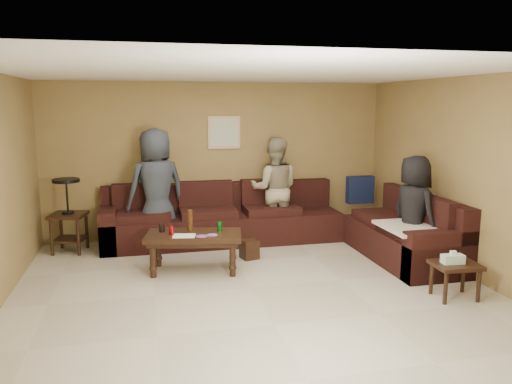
# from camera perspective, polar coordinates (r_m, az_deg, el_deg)

# --- Properties ---
(room) EXTENTS (5.60, 5.50, 2.50)m
(room) POSITION_cam_1_polar(r_m,az_deg,el_deg) (5.66, -0.53, 5.05)
(room) COLOR beige
(room) RESTS_ON ground
(sectional_sofa) EXTENTS (4.65, 2.90, 0.97)m
(sectional_sofa) POSITION_cam_1_polar(r_m,az_deg,el_deg) (7.53, 3.04, -4.02)
(sectional_sofa) COLOR black
(sectional_sofa) RESTS_ON ground
(coffee_table) EXTENTS (1.31, 0.83, 0.79)m
(coffee_table) POSITION_cam_1_polar(r_m,az_deg,el_deg) (6.52, -7.13, -5.37)
(coffee_table) COLOR black
(coffee_table) RESTS_ON ground
(end_table_left) EXTENTS (0.57, 0.57, 1.09)m
(end_table_left) POSITION_cam_1_polar(r_m,az_deg,el_deg) (7.78, -20.67, -2.37)
(end_table_left) COLOR black
(end_table_left) RESTS_ON ground
(side_table_right) EXTENTS (0.52, 0.43, 0.55)m
(side_table_right) POSITION_cam_1_polar(r_m,az_deg,el_deg) (6.04, 21.79, -7.98)
(side_table_right) COLOR black
(side_table_right) RESTS_ON ground
(waste_bin) EXTENTS (0.27, 0.27, 0.26)m
(waste_bin) POSITION_cam_1_polar(r_m,az_deg,el_deg) (7.07, -0.76, -6.57)
(waste_bin) COLOR black
(waste_bin) RESTS_ON ground
(wall_art) EXTENTS (0.52, 0.04, 0.52)m
(wall_art) POSITION_cam_1_polar(r_m,az_deg,el_deg) (8.10, -3.66, 6.81)
(wall_art) COLOR tan
(wall_art) RESTS_ON ground
(person_left) EXTENTS (1.02, 0.83, 1.81)m
(person_left) POSITION_cam_1_polar(r_m,az_deg,el_deg) (7.61, -11.32, 0.40)
(person_left) COLOR #2B323D
(person_left) RESTS_ON ground
(person_middle) EXTENTS (0.92, 0.80, 1.63)m
(person_middle) POSITION_cam_1_polar(r_m,az_deg,el_deg) (7.96, 2.12, 0.36)
(person_middle) COLOR gray
(person_middle) RESTS_ON ground
(person_right) EXTENTS (0.61, 0.81, 1.49)m
(person_right) POSITION_cam_1_polar(r_m,az_deg,el_deg) (6.95, 17.55, -2.13)
(person_right) COLOR black
(person_right) RESTS_ON ground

